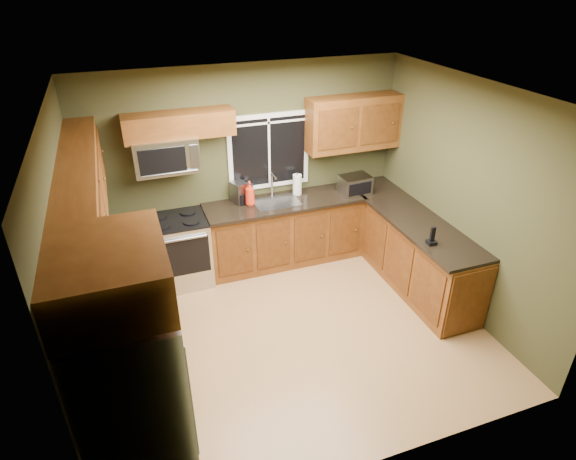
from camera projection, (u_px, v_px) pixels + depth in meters
floor at (294, 331)px, 5.57m from camera, size 4.20×4.20×0.00m
ceiling at (296, 96)px, 4.26m from camera, size 4.20×4.20×0.00m
back_wall at (247, 168)px, 6.40m from camera, size 4.20×0.00×4.20m
front_wall at (384, 344)px, 3.44m from camera, size 4.20×0.00×4.20m
left_wall at (75, 268)px, 4.29m from camera, size 0.00×3.60×3.60m
right_wall at (465, 199)px, 5.54m from camera, size 0.00×3.60×3.60m
window at (269, 151)px, 6.37m from camera, size 1.12×0.03×1.02m
base_cabinets_left at (124, 309)px, 5.21m from camera, size 0.60×2.65×0.90m
countertop_left at (119, 273)px, 4.99m from camera, size 0.65×2.65×0.04m
base_cabinets_back at (285, 232)px, 6.71m from camera, size 2.17×0.60×0.90m
countertop_back at (285, 202)px, 6.46m from camera, size 2.17×0.65×0.04m
base_cabinets_peninsula at (408, 248)px, 6.34m from camera, size 0.60×2.52×0.90m
countertop_peninsula at (410, 216)px, 6.11m from camera, size 0.65×2.50×0.04m
upper_cabinets_left at (84, 193)px, 4.48m from camera, size 0.33×2.65×0.72m
upper_cabinets_back_left at (179, 125)px, 5.66m from camera, size 1.30×0.33×0.30m
upper_cabinets_back_right at (353, 123)px, 6.45m from camera, size 1.30×0.33×0.72m
upper_cabinet_over_fridge at (109, 274)px, 3.00m from camera, size 0.72×0.90×0.38m
refrigerator at (137, 401)px, 3.55m from camera, size 0.74×0.90×1.80m
range at (179, 251)px, 6.24m from camera, size 0.76×0.69×0.94m
microwave at (166, 155)px, 5.74m from camera, size 0.76×0.41×0.42m
sink at (276, 201)px, 6.43m from camera, size 0.60×0.42×0.36m
toaster_oven at (355, 185)px, 6.62m from camera, size 0.43×0.34×0.25m
coffee_maker at (239, 193)px, 6.35m from camera, size 0.23×0.27×0.29m
kettle at (248, 192)px, 6.40m from camera, size 0.20×0.20×0.28m
paper_towel_roll at (297, 184)px, 6.58m from camera, size 0.16×0.16×0.31m
soap_bottle_a at (250, 193)px, 6.27m from camera, size 0.15×0.15×0.33m
soap_bottle_c at (244, 193)px, 6.44m from camera, size 0.17×0.17×0.19m
cordless_phone at (432, 239)px, 5.43m from camera, size 0.11×0.11×0.22m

